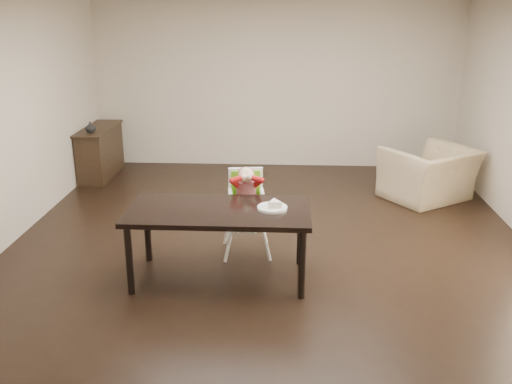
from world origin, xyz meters
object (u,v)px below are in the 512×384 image
high_chair (246,192)px  dining_table (219,216)px  sideboard (100,152)px  armchair (430,165)px

high_chair → dining_table: bearing=-115.4°
sideboard → armchair: bearing=-9.9°
high_chair → armchair: high_chair is taller
high_chair → armchair: (2.45, 1.92, -0.21)m
high_chair → sideboard: high_chair is taller
armchair → high_chair: bearing=3.7°
high_chair → sideboard: bearing=125.6°
dining_table → sideboard: 4.16m
dining_table → sideboard: size_ratio=1.43×
armchair → sideboard: armchair is taller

